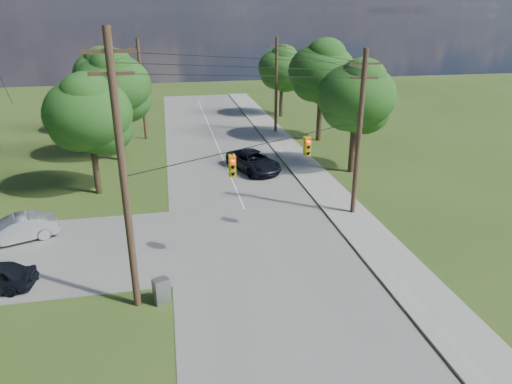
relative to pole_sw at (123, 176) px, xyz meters
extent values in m
plane|color=#334C19|center=(4.60, -0.40, -6.23)|extent=(140.00, 140.00, 0.00)
cube|color=gray|center=(6.60, 4.60, -6.21)|extent=(10.00, 100.00, 0.03)
cube|color=#ABA9A0|center=(13.30, 4.60, -6.17)|extent=(2.60, 100.00, 0.12)
cylinder|color=brown|center=(0.00, 0.00, -0.23)|extent=(0.32, 0.32, 12.00)
cube|color=brown|center=(0.00, 0.00, 4.87)|extent=(2.00, 0.12, 0.14)
cube|color=brown|center=(0.00, 0.00, 4.07)|extent=(1.70, 0.12, 0.14)
cylinder|color=brown|center=(13.50, 7.60, -0.98)|extent=(0.32, 0.32, 10.50)
cube|color=brown|center=(13.50, 7.60, 3.37)|extent=(2.00, 0.12, 0.14)
cube|color=brown|center=(13.50, 7.60, 2.57)|extent=(1.70, 0.12, 0.14)
cylinder|color=brown|center=(13.50, 29.60, -1.23)|extent=(0.32, 0.32, 10.00)
cube|color=brown|center=(13.50, 29.60, 2.87)|extent=(2.00, 0.12, 0.14)
cylinder|color=brown|center=(-0.40, 29.60, -1.23)|extent=(0.32, 0.32, 10.00)
cube|color=brown|center=(-0.40, 29.60, 2.87)|extent=(2.00, 0.12, 0.14)
cylinder|color=black|center=(6.75, 3.80, 4.12)|extent=(13.52, 7.63, 1.53)
cylinder|color=black|center=(6.75, 3.80, 3.72)|extent=(13.52, 7.63, 1.53)
cylinder|color=black|center=(6.75, 3.80, 3.32)|extent=(13.52, 7.63, 1.53)
cylinder|color=black|center=(13.50, 18.60, 3.12)|extent=(0.03, 22.00, 0.53)
cylinder|color=black|center=(-0.20, 14.80, 3.87)|extent=(0.43, 29.60, 2.03)
cylinder|color=black|center=(13.50, 18.60, 2.72)|extent=(0.03, 22.00, 0.53)
cylinder|color=black|center=(-0.20, 14.80, 3.47)|extent=(0.43, 29.60, 2.03)
cylinder|color=black|center=(6.75, 3.80, -0.03)|extent=(13.52, 7.63, 0.04)
cube|color=#DFB30D|center=(4.86, 2.62, -0.75)|extent=(0.32, 0.22, 1.05)
sphere|color=#FF0C05|center=(4.86, 2.48, -0.40)|extent=(0.17, 0.17, 0.17)
cube|color=#DFB30D|center=(4.86, 2.86, -0.75)|extent=(0.32, 0.22, 1.05)
sphere|color=#FF0C05|center=(4.86, 3.00, -0.40)|extent=(0.17, 0.17, 0.17)
cube|color=#DFB30D|center=(9.45, 5.20, -0.75)|extent=(0.32, 0.22, 1.05)
sphere|color=#FF0C05|center=(9.45, 5.06, -0.40)|extent=(0.17, 0.17, 0.17)
cube|color=#DFB30D|center=(9.45, 5.44, -0.75)|extent=(0.32, 0.22, 1.05)
sphere|color=#FF0C05|center=(9.45, 5.58, -0.40)|extent=(0.17, 0.17, 0.17)
cylinder|color=#423121|center=(-3.40, 14.60, -4.65)|extent=(0.45, 0.45, 3.15)
ellipsoid|color=#235118|center=(-3.40, 14.60, -0.29)|extent=(6.00, 6.00, 4.92)
cylinder|color=#423121|center=(-2.40, 22.60, -4.48)|extent=(0.50, 0.50, 3.50)
ellipsoid|color=#235118|center=(-2.40, 22.60, 0.37)|extent=(6.40, 6.40, 5.25)
cylinder|color=#423121|center=(-4.40, 32.60, -4.57)|extent=(0.48, 0.47, 3.32)
ellipsoid|color=#235118|center=(-4.40, 32.60, 0.04)|extent=(6.00, 6.00, 4.92)
cylinder|color=#423121|center=(16.60, 15.60, -4.57)|extent=(0.48, 0.48, 3.32)
ellipsoid|color=#235118|center=(16.60, 15.60, 0.04)|extent=(6.20, 6.20, 5.08)
cylinder|color=#423121|center=(17.10, 25.60, -4.39)|extent=(0.52, 0.52, 3.67)
ellipsoid|color=#235118|center=(17.10, 25.60, 0.70)|extent=(6.60, 6.60, 5.41)
cylinder|color=#423121|center=(16.10, 37.60, -4.65)|extent=(0.45, 0.45, 3.15)
ellipsoid|color=#235118|center=(16.10, 37.60, -0.29)|extent=(5.80, 5.80, 4.76)
imported|color=#B8BBBF|center=(-7.12, 7.61, -5.45)|extent=(4.77, 3.09, 1.49)
imported|color=black|center=(8.71, 17.39, -5.40)|extent=(4.42, 6.32, 1.60)
cube|color=gray|center=(1.10, -0.06, -5.61)|extent=(0.83, 0.73, 1.24)
camera|label=1|loc=(1.94, -18.17, 6.26)|focal=32.00mm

